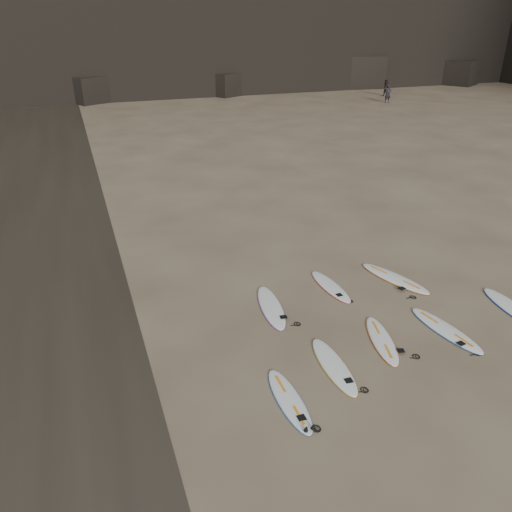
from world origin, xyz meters
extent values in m
plane|color=#897559|center=(0.00, 0.00, 0.00)|extent=(240.00, 240.00, 0.00)
cube|color=black|center=(8.00, 45.00, 1.16)|extent=(4.23, 4.46, 2.33)
cube|color=black|center=(25.00, 46.00, 1.80)|extent=(5.95, 5.19, 3.59)
cube|color=black|center=(38.00, 44.00, 1.44)|extent=(5.31, 5.56, 2.88)
cube|color=black|center=(-6.00, 45.00, 1.25)|extent=(4.49, 4.76, 2.49)
ellipsoid|color=white|center=(-4.26, -1.12, 0.04)|extent=(0.58, 2.25, 0.08)
ellipsoid|color=white|center=(-2.74, -0.38, 0.04)|extent=(0.72, 2.39, 0.08)
ellipsoid|color=white|center=(-1.02, 0.14, 0.04)|extent=(1.14, 2.32, 0.08)
ellipsoid|color=white|center=(0.89, -0.05, 0.05)|extent=(0.91, 2.57, 0.09)
ellipsoid|color=white|center=(-3.18, 2.72, 0.05)|extent=(0.97, 2.58, 0.09)
ellipsoid|color=white|center=(-0.94, 3.22, 0.04)|extent=(0.64, 2.27, 0.08)
ellipsoid|color=white|center=(1.30, 2.97, 0.05)|extent=(1.42, 2.74, 0.10)
imported|color=black|center=(21.75, 34.44, 0.87)|extent=(0.67, 0.47, 1.74)
imported|color=black|center=(24.07, 38.33, 0.85)|extent=(0.94, 1.03, 1.70)
camera|label=1|loc=(-7.95, -9.02, 7.85)|focal=35.00mm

